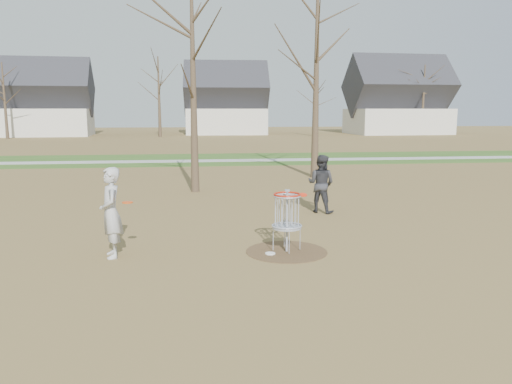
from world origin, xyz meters
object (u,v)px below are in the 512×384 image
Objects in this scene: player_throwing at (321,184)px; disc_golf_basket at (287,211)px; disc_grounded at (270,253)px; player_standing at (111,213)px.

player_throwing reaches higher than disc_golf_basket.
player_throwing is 4.48m from disc_golf_basket.
disc_grounded is (-2.19, -4.27, -0.86)m from player_throwing.
player_throwing is (5.55, 4.05, -0.08)m from player_standing.
player_standing reaches higher than player_throwing.
disc_golf_basket is at bearing 74.49° from player_standing.
disc_grounded is (3.36, -0.22, -0.94)m from player_standing.
player_standing is 6.87m from player_throwing.
player_standing is 8.73× the size of disc_grounded.
player_throwing is at bearing 62.87° from disc_grounded.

